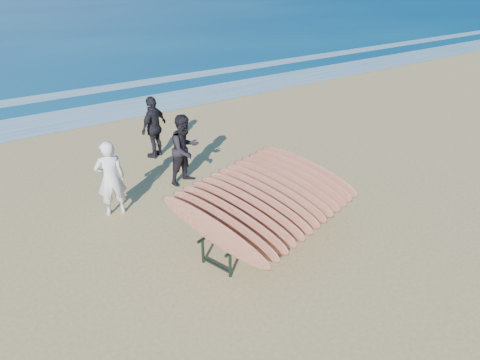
% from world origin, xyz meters
% --- Properties ---
extents(ground, '(120.00, 120.00, 0.00)m').
position_xyz_m(ground, '(0.00, 0.00, 0.00)').
color(ground, tan).
rests_on(ground, ground).
extents(foam_near, '(160.00, 160.00, 0.00)m').
position_xyz_m(foam_near, '(0.00, 10.00, 0.01)').
color(foam_near, white).
rests_on(foam_near, ground).
extents(foam_far, '(160.00, 160.00, 0.00)m').
position_xyz_m(foam_far, '(0.00, 13.50, 0.01)').
color(foam_far, white).
rests_on(foam_far, ground).
extents(surfboard_rack, '(3.73, 3.30, 1.32)m').
position_xyz_m(surfboard_rack, '(0.09, 0.05, 0.85)').
color(surfboard_rack, '#1B2C23').
rests_on(surfboard_rack, ground).
extents(person_white, '(0.70, 0.54, 1.70)m').
position_xyz_m(person_white, '(-2.08, 2.64, 0.85)').
color(person_white, silver).
rests_on(person_white, ground).
extents(person_dark_a, '(0.99, 0.86, 1.77)m').
position_xyz_m(person_dark_a, '(-0.03, 3.06, 0.88)').
color(person_dark_a, black).
rests_on(person_dark_a, ground).
extents(person_dark_b, '(1.11, 0.87, 1.76)m').
position_xyz_m(person_dark_b, '(0.08, 5.04, 0.88)').
color(person_dark_b, black).
rests_on(person_dark_b, ground).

